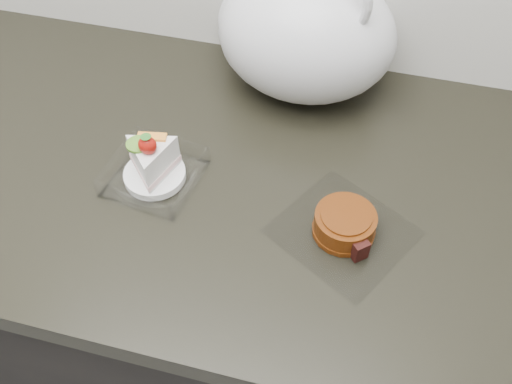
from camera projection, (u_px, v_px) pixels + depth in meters
name	position (u px, v px, depth m)	size (l,w,h in m)	color
counter	(180.00, 294.00, 1.26)	(2.04, 0.64, 0.90)	black
cake_tray	(153.00, 167.00, 0.86)	(0.15, 0.15, 0.10)	white
mooncake_wrap	(345.00, 226.00, 0.80)	(0.23, 0.23, 0.04)	white
plastic_bag	(298.00, 32.00, 0.95)	(0.37, 0.32, 0.27)	silver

